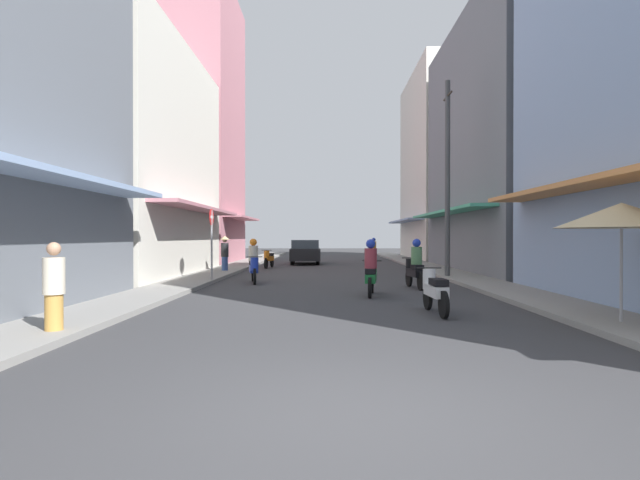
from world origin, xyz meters
The scene contains 19 objects.
ground_plane centered at (0.00, 17.82, 0.00)m, with size 96.01×96.01×0.00m, color #38383A.
sidewalk_left centered at (-5.09, 17.82, 0.06)m, with size 1.71×51.64×0.12m, color gray.
sidewalk_right centered at (5.09, 17.82, 0.06)m, with size 1.71×51.64×0.12m, color gray.
building_left_mid centered at (-8.94, 16.02, 4.76)m, with size 7.05×11.23×9.53m.
building_left_far centered at (-8.94, 26.06, 8.38)m, with size 7.05×8.02×16.77m.
building_right_mid centered at (8.94, 19.19, 5.97)m, with size 7.05×13.02×11.94m.
building_right_far centered at (8.94, 31.68, 6.72)m, with size 7.05×10.71×13.46m.
motorbike_red centered at (3.00, 29.85, 0.70)m, with size 0.55×1.81×1.58m.
motorbike_blue centered at (-2.85, 13.07, 0.70)m, with size 0.62×1.79×1.58m.
motorbike_black centered at (2.55, 11.26, 0.70)m, with size 0.55×1.81×1.58m.
motorbike_green centered at (0.98, 9.32, 0.70)m, with size 0.56×1.80×1.58m.
motorbike_orange centered at (-3.29, 21.47, 0.50)m, with size 0.55×1.80×0.96m.
motorbike_white centered at (2.06, 6.13, 0.50)m, with size 0.55×1.81×0.96m.
parked_car centered at (-1.54, 25.43, 0.74)m, with size 1.90×4.16×1.45m.
pedestrian_midway centered at (-4.86, 17.84, 0.95)m, with size 0.44×0.44×1.68m.
pedestrian_far centered at (-4.70, 3.54, 0.77)m, with size 0.34×0.34×1.56m.
vendor_umbrella centered at (5.03, 4.47, 2.03)m, with size 2.25×2.25×2.25m.
utility_pole centered at (4.48, 14.94, 3.95)m, with size 0.20×1.20×7.74m.
street_sign_no_entry centered at (-4.38, 13.22, 1.72)m, with size 0.07×0.60×2.65m.
Camera 1 is at (-0.26, -4.44, 1.64)m, focal length 27.76 mm.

